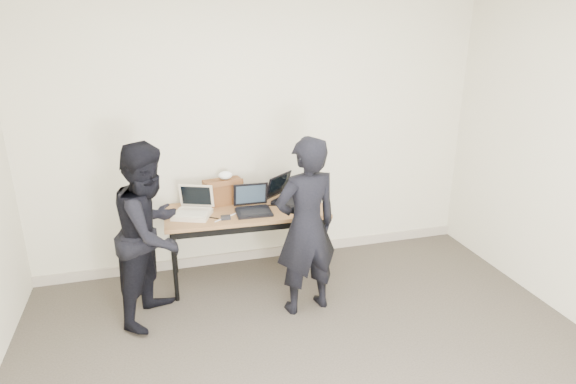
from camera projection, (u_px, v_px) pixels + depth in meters
name	position (u px, v px, depth m)	size (l,w,h in m)	color
room	(349.00, 219.00, 2.68)	(4.60, 4.60, 2.80)	#413A32
desk	(246.00, 216.00, 4.53)	(1.52, 0.71, 0.72)	brown
laptop_beige	(193.00, 210.00, 4.38)	(0.41, 0.41, 0.26)	beige
laptop_center	(253.00, 206.00, 4.46)	(0.33, 0.32, 0.25)	black
laptop_right	(287.00, 195.00, 4.72)	(0.49, 0.49, 0.26)	black
leather_satchel	(223.00, 191.00, 4.63)	(0.38, 0.24, 0.25)	#5B3418
tissue	(225.00, 175.00, 4.59)	(0.13, 0.10, 0.08)	white
equipment_box	(304.00, 190.00, 4.82)	(0.26, 0.22, 0.15)	black
power_brick	(226.00, 217.00, 4.30)	(0.08, 0.05, 0.03)	black
cables	(251.00, 209.00, 4.53)	(1.14, 0.49, 0.01)	black
person_typist	(306.00, 227.00, 4.00)	(0.57, 0.37, 1.55)	black
person_observer	(151.00, 233.00, 3.92)	(0.74, 0.58, 1.53)	black
baseboard	(263.00, 253.00, 5.15)	(4.50, 0.03, 0.10)	#AA9E8D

